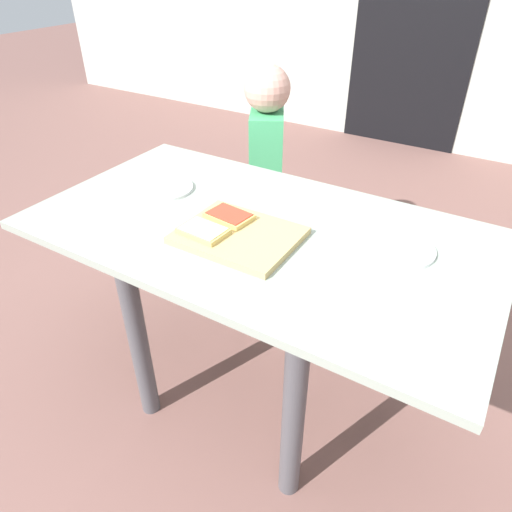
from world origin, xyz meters
TOP-DOWN VIEW (x-y plane):
  - ground_plane at (0.00, 0.00)m, footprint 16.00×16.00m
  - house_door at (-0.33, 2.77)m, footprint 0.90×0.02m
  - dining_table at (0.00, 0.00)m, footprint 1.35×0.74m
  - cutting_board at (-0.01, -0.08)m, footprint 0.32×0.26m
  - pizza_slice_near_left at (-0.09, -0.14)m, footprint 0.14×0.10m
  - pizza_slice_far_left at (-0.08, -0.03)m, footprint 0.14×0.10m
  - plate_white_right at (0.39, 0.09)m, footprint 0.18×0.18m
  - plate_white_left at (-0.39, 0.05)m, footprint 0.18×0.18m
  - child_left at (-0.37, 0.68)m, footprint 0.24×0.28m

SIDE VIEW (x-z plane):
  - ground_plane at x=0.00m, z-range 0.00..0.00m
  - child_left at x=-0.37m, z-range 0.08..1.07m
  - dining_table at x=0.00m, z-range 0.23..0.93m
  - plate_white_right at x=0.39m, z-range 0.70..0.71m
  - plate_white_left at x=-0.39m, z-range 0.70..0.71m
  - cutting_board at x=-0.01m, z-range 0.70..0.72m
  - pizza_slice_near_left at x=-0.09m, z-range 0.72..0.73m
  - pizza_slice_far_left at x=-0.08m, z-range 0.72..0.73m
  - house_door at x=-0.33m, z-range 0.00..2.00m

